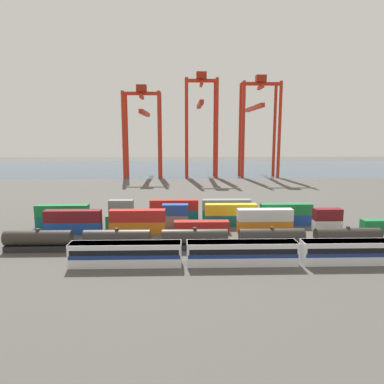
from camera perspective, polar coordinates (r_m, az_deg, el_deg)
name	(u,v)px	position (r m, az deg, el deg)	size (l,w,h in m)	color
ground_plane	(191,197)	(121.77, -0.19, -0.86)	(420.00, 420.00, 0.00)	#4C4944
harbour_water	(187,168)	(226.16, -0.86, 3.87)	(400.00, 110.00, 0.01)	#384C60
passenger_train	(242,252)	(60.72, 7.97, -9.43)	(56.80, 3.14, 3.90)	silver
freight_tank_row	(195,239)	(67.63, 0.44, -7.52)	(70.33, 2.76, 4.22)	#232326
shipping_container_0	(73,228)	(82.31, -18.39, -5.42)	(12.10, 2.44, 2.60)	#1C4299
shipping_container_1	(73,216)	(81.71, -18.48, -3.65)	(12.10, 2.44, 2.60)	maroon
shipping_container_2	(138,227)	(79.42, -8.65, -5.57)	(12.10, 2.44, 2.60)	orange
shipping_container_3	(137,216)	(78.80, -8.69, -3.74)	(12.10, 2.44, 2.60)	#AD211C
shipping_container_4	(201,227)	(78.94, 1.52, -5.55)	(12.10, 2.44, 2.60)	#AD211C
shipping_container_5	(264,226)	(80.90, 11.49, -5.37)	(12.10, 2.44, 2.60)	orange
shipping_container_6	(265,215)	(80.28, 11.55, -3.58)	(12.10, 2.44, 2.60)	silver
shipping_container_7	(327,226)	(85.14, 20.72, -5.06)	(6.04, 2.44, 2.60)	silver
shipping_container_8	(328,214)	(84.55, 20.82, -3.35)	(6.04, 2.44, 2.60)	maroon
shipping_container_11	(63,221)	(88.95, -19.90, -4.41)	(12.10, 2.44, 2.60)	#146066
shipping_container_12	(62,210)	(88.39, -20.00, -2.77)	(12.10, 2.44, 2.60)	#197538
shipping_container_13	(119,221)	(85.75, -11.52, -4.54)	(6.04, 2.44, 2.60)	#197538
shipping_container_14	(175,220)	(84.48, -2.69, -4.56)	(6.04, 2.44, 2.60)	slate
shipping_container_15	(175,210)	(83.90, -2.70, -2.84)	(6.04, 2.44, 2.60)	#1C4299
shipping_container_16	(231,220)	(85.25, 6.19, -4.48)	(12.10, 2.44, 2.60)	#146066
shipping_container_17	(231,209)	(84.66, 6.23, -2.77)	(12.10, 2.44, 2.60)	gold
shipping_container_18	(286,220)	(87.98, 14.72, -4.30)	(12.10, 2.44, 2.60)	#1C4299
shipping_container_19	(286,209)	(87.42, 14.79, -2.64)	(12.10, 2.44, 2.60)	#197538
shipping_container_20	(68,216)	(94.52, -19.14, -3.58)	(6.04, 2.44, 2.60)	orange
shipping_container_21	(121,215)	(91.41, -11.20, -3.66)	(6.04, 2.44, 2.60)	orange
shipping_container_22	(121,205)	(90.87, -11.25, -2.06)	(6.04, 2.44, 2.60)	slate
shipping_container_23	(174,215)	(90.16, -2.87, -3.67)	(12.10, 2.44, 2.60)	#146066
shipping_container_24	(174,205)	(89.61, -2.88, -2.05)	(12.10, 2.44, 2.60)	#AD211C
shipping_container_25	(226,215)	(90.83, 5.51, -3.61)	(12.10, 2.44, 2.60)	#197538
shipping_container_26	(227,205)	(90.28, 5.54, -2.00)	(12.10, 2.44, 2.60)	slate
shipping_container_27	(278,214)	(93.38, 13.60, -3.47)	(12.10, 2.44, 2.60)	#146066
gantry_crane_west	(143,122)	(181.24, -7.84, 11.01)	(18.47, 37.99, 44.43)	red
gantry_crane_central	(201,115)	(180.07, 1.43, 12.11)	(15.93, 36.17, 50.48)	red
gantry_crane_east	(258,117)	(184.57, 10.53, 11.72)	(19.05, 41.19, 49.12)	red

